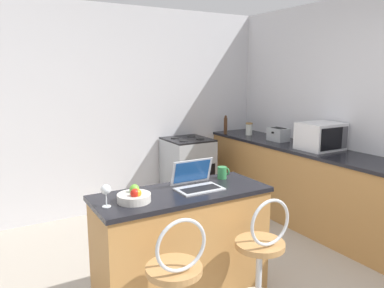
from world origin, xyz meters
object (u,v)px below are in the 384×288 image
(microwave, at_px, (321,136))
(wine_glass_tall, at_px, (106,191))
(bar_stool_far, at_px, (261,269))
(pepper_mill, at_px, (226,125))
(laptop, at_px, (196,181))
(storage_jar, at_px, (249,129))
(toaster, at_px, (278,134))
(fruit_bowl, at_px, (134,197))
(stove_range, at_px, (188,172))
(mug_green, at_px, (222,173))

(microwave, xyz_separation_m, wine_glass_tall, (-2.67, -0.60, -0.04))
(bar_stool_far, bearing_deg, pepper_mill, 59.83)
(laptop, distance_m, storage_jar, 2.57)
(microwave, distance_m, toaster, 0.65)
(pepper_mill, height_order, wine_glass_tall, pepper_mill)
(bar_stool_far, xyz_separation_m, fruit_bowl, (-0.72, 0.48, 0.50))
(laptop, bearing_deg, toaster, 31.70)
(toaster, bearing_deg, storage_jar, 93.83)
(toaster, distance_m, fruit_bowl, 2.75)
(pepper_mill, xyz_separation_m, wine_glass_tall, (-2.39, -2.06, -0.02))
(microwave, xyz_separation_m, fruit_bowl, (-2.48, -0.60, -0.12))
(toaster, height_order, stove_range, toaster)
(bar_stool_far, height_order, fruit_bowl, fruit_bowl)
(storage_jar, bearing_deg, pepper_mill, 129.21)
(bar_stool_far, bearing_deg, laptop, 109.88)
(pepper_mill, bearing_deg, microwave, -78.90)
(toaster, relative_size, storage_jar, 1.45)
(fruit_bowl, bearing_deg, wine_glass_tall, -179.72)
(bar_stool_far, bearing_deg, microwave, 31.50)
(fruit_bowl, xyz_separation_m, wine_glass_tall, (-0.19, -0.00, 0.07))
(microwave, xyz_separation_m, toaster, (-0.03, 0.65, -0.07))
(bar_stool_far, relative_size, mug_green, 9.87)
(microwave, relative_size, stove_range, 0.50)
(storage_jar, xyz_separation_m, wine_glass_tall, (-2.60, -1.80, 0.02))
(stove_range, relative_size, pepper_mill, 3.52)
(storage_jar, height_order, mug_green, storage_jar)
(wine_glass_tall, bearing_deg, fruit_bowl, 0.28)
(bar_stool_far, distance_m, toaster, 2.51)
(laptop, xyz_separation_m, pepper_mill, (1.67, 2.00, 0.07))
(microwave, height_order, wine_glass_tall, microwave)
(microwave, distance_m, wine_glass_tall, 2.74)
(microwave, relative_size, toaster, 1.86)
(stove_range, distance_m, pepper_mill, 0.90)
(microwave, bearing_deg, mug_green, -165.39)
(fruit_bowl, bearing_deg, toaster, 27.04)
(laptop, distance_m, stove_range, 2.21)
(stove_range, xyz_separation_m, mug_green, (-0.68, -1.79, 0.51))
(fruit_bowl, bearing_deg, mug_green, 11.59)
(bar_stool_far, xyz_separation_m, microwave, (1.76, 1.08, 0.62))
(laptop, relative_size, mug_green, 3.44)
(storage_jar, bearing_deg, toaster, -86.17)
(stove_range, height_order, storage_jar, storage_jar)
(toaster, bearing_deg, stove_range, 142.23)
(toaster, distance_m, mug_green, 1.93)
(storage_jar, xyz_separation_m, pepper_mill, (-0.22, 0.26, 0.04))
(wine_glass_tall, bearing_deg, laptop, 4.84)
(toaster, xyz_separation_m, fruit_bowl, (-2.45, -1.25, -0.05))
(bar_stool_far, height_order, mug_green, mug_green)
(toaster, height_order, storage_jar, storage_jar)
(stove_range, relative_size, fruit_bowl, 4.06)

